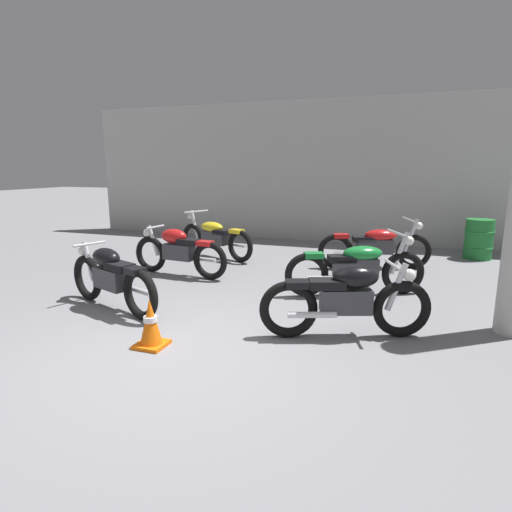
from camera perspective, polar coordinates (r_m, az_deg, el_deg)
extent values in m
plane|color=gray|center=(4.64, -10.64, -12.79)|extent=(60.00, 60.00, 0.00)
cube|color=#B2B2AD|center=(11.25, 8.53, 11.18)|extent=(13.18, 0.24, 3.60)
torus|color=black|center=(6.66, -21.85, -2.74)|extent=(0.67, 0.34, 0.67)
torus|color=black|center=(5.58, -15.39, -5.04)|extent=(0.67, 0.34, 0.67)
cylinder|color=silver|center=(6.54, -21.68, -0.66)|extent=(0.25, 0.15, 0.56)
cube|color=#38383D|center=(6.09, -18.97, -2.89)|extent=(0.62, 0.42, 0.28)
ellipsoid|color=black|center=(6.11, -19.64, -0.19)|extent=(0.58, 0.44, 0.26)
cube|color=black|center=(5.86, -17.97, -1.37)|extent=(0.46, 0.36, 0.10)
cube|color=black|center=(5.59, -16.15, -1.89)|extent=(0.33, 0.28, 0.08)
cylinder|color=silver|center=(6.44, -21.60, 1.53)|extent=(0.20, 0.46, 0.04)
sphere|color=white|center=(6.63, -22.36, 0.69)|extent=(0.14, 0.14, 0.14)
cylinder|color=silver|center=(5.86, -15.75, -4.47)|extent=(0.54, 0.26, 0.07)
torus|color=black|center=(8.09, -14.07, 0.25)|extent=(0.68, 0.19, 0.67)
torus|color=black|center=(7.34, -6.25, -0.64)|extent=(0.68, 0.19, 0.67)
cylinder|color=silver|center=(8.00, -13.72, 2.02)|extent=(0.25, 0.10, 0.56)
cube|color=#38383D|center=(7.68, -10.38, 0.55)|extent=(0.60, 0.30, 0.28)
ellipsoid|color=red|center=(7.69, -11.06, 2.66)|extent=(0.55, 0.34, 0.26)
cube|color=black|center=(7.51, -9.08, 1.91)|extent=(0.42, 0.28, 0.10)
cube|color=red|center=(7.33, -6.96, 1.72)|extent=(0.30, 0.23, 0.08)
cylinder|color=silver|center=(7.92, -13.48, 3.85)|extent=(0.09, 0.48, 0.04)
sphere|color=white|center=(8.06, -14.54, 3.07)|extent=(0.14, 0.14, 0.14)
cylinder|color=silver|center=(7.58, -7.32, -0.42)|extent=(0.55, 0.13, 0.07)
torus|color=black|center=(9.73, -8.52, 2.40)|extent=(0.66, 0.36, 0.67)
torus|color=black|center=(8.64, -2.15, 1.33)|extent=(0.66, 0.36, 0.67)
cylinder|color=silver|center=(9.62, -8.27, 4.17)|extent=(0.28, 0.17, 0.66)
cube|color=#38383D|center=(9.15, -5.54, 2.52)|extent=(0.70, 0.47, 0.28)
ellipsoid|color=yellow|center=(9.19, -5.99, 3.94)|extent=(0.68, 0.52, 0.22)
cube|color=black|center=(8.97, -4.60, 3.25)|extent=(0.46, 0.37, 0.10)
cube|color=yellow|center=(8.66, -2.64, 3.36)|extent=(0.34, 0.29, 0.08)
cylinder|color=silver|center=(9.54, -8.10, 5.99)|extent=(0.29, 0.64, 0.04)
sphere|color=white|center=(9.71, -8.84, 5.35)|extent=(0.14, 0.14, 0.14)
cylinder|color=silver|center=(8.91, -2.72, 1.52)|extent=(0.54, 0.27, 0.07)
torus|color=black|center=(5.13, 19.13, -6.78)|extent=(0.67, 0.33, 0.67)
torus|color=black|center=(4.85, 4.42, -7.21)|extent=(0.67, 0.33, 0.67)
cylinder|color=silver|center=(5.03, 18.48, -4.01)|extent=(0.25, 0.15, 0.56)
cube|color=#38383D|center=(4.92, 12.04, -5.95)|extent=(0.62, 0.42, 0.28)
ellipsoid|color=black|center=(4.87, 13.33, -2.78)|extent=(0.58, 0.44, 0.26)
cube|color=black|center=(4.82, 9.59, -3.75)|extent=(0.46, 0.36, 0.10)
cube|color=black|center=(4.77, 5.68, -3.79)|extent=(0.33, 0.28, 0.08)
cylinder|color=silver|center=(4.95, 18.02, -1.13)|extent=(0.20, 0.46, 0.04)
sphere|color=white|center=(5.05, 20.08, -2.44)|extent=(0.14, 0.14, 0.14)
cylinder|color=silver|center=(4.77, 7.58, -7.90)|extent=(0.54, 0.26, 0.07)
torus|color=black|center=(6.85, 19.27, -2.16)|extent=(0.66, 0.37, 0.67)
torus|color=black|center=(6.40, 6.87, -2.54)|extent=(0.66, 0.37, 0.67)
cylinder|color=silver|center=(6.75, 18.83, 0.37)|extent=(0.28, 0.18, 0.66)
cube|color=#38383D|center=(6.56, 13.32, -1.51)|extent=(0.70, 0.49, 0.28)
ellipsoid|color=#197F33|center=(6.55, 14.25, 0.38)|extent=(0.68, 0.54, 0.22)
cube|color=black|center=(6.47, 11.53, -0.35)|extent=(0.46, 0.38, 0.10)
cube|color=#197F33|center=(6.35, 7.82, 0.10)|extent=(0.34, 0.30, 0.08)
cylinder|color=silver|center=(6.68, 18.53, 2.97)|extent=(0.31, 0.64, 0.04)
sphere|color=white|center=(6.78, 20.02, 1.96)|extent=(0.14, 0.14, 0.14)
cylinder|color=silver|center=(6.33, 9.31, -2.95)|extent=(0.53, 0.29, 0.07)
torus|color=black|center=(8.62, 20.57, 0.54)|extent=(0.67, 0.31, 0.67)
torus|color=black|center=(8.26, 10.67, 0.64)|extent=(0.67, 0.31, 0.67)
cylinder|color=silver|center=(8.54, 20.22, 2.59)|extent=(0.28, 0.15, 0.66)
cube|color=#38383D|center=(8.39, 15.77, 1.26)|extent=(0.70, 0.43, 0.28)
ellipsoid|color=red|center=(8.38, 16.52, 2.73)|extent=(0.67, 0.49, 0.22)
cube|color=black|center=(8.32, 14.35, 2.23)|extent=(0.45, 0.35, 0.10)
cube|color=red|center=(8.23, 11.44, 2.68)|extent=(0.33, 0.28, 0.08)
cylinder|color=silver|center=(8.48, 19.98, 4.66)|extent=(0.24, 0.66, 0.04)
sphere|color=white|center=(8.56, 21.20, 3.82)|extent=(0.14, 0.14, 0.14)
cylinder|color=silver|center=(8.18, 12.53, 0.31)|extent=(0.55, 0.23, 0.07)
cylinder|color=#1E722D|center=(10.14, 27.92, 2.04)|extent=(0.56, 0.56, 0.85)
torus|color=#1E722D|center=(10.11, 28.01, 2.98)|extent=(0.59, 0.59, 0.03)
torus|color=#1E722D|center=(10.16, 27.83, 1.09)|extent=(0.59, 0.59, 0.03)
cube|color=orange|center=(4.85, -13.93, -11.55)|extent=(0.32, 0.32, 0.04)
cone|color=orange|center=(4.75, -14.10, -8.55)|extent=(0.24, 0.24, 0.50)
cylinder|color=white|center=(4.74, -14.11, -8.27)|extent=(0.15, 0.15, 0.06)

